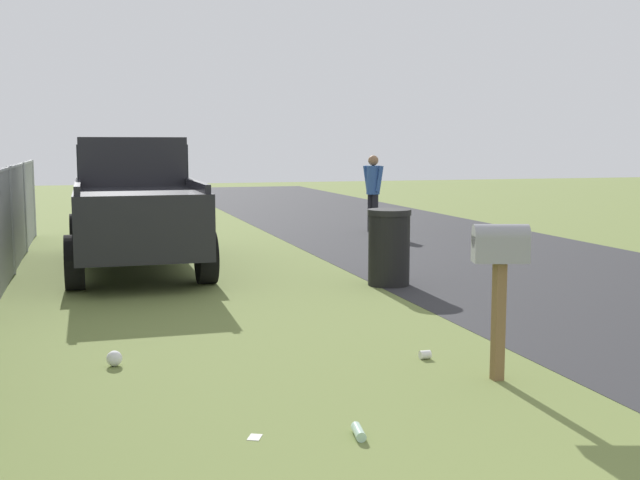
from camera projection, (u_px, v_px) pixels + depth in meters
name	position (u px, v px, depth m)	size (l,w,h in m)	color
mailbox	(500.00, 257.00, 6.51)	(0.32, 0.49, 1.32)	brown
pickup_truck	(133.00, 199.00, 12.64)	(5.15, 2.07, 2.09)	black
trash_bin	(389.00, 247.00, 11.04)	(0.61, 0.61, 1.08)	black
pedestrian	(373.00, 188.00, 17.71)	(0.45, 0.35, 1.74)	black
litter_cup_far_scatter	(425.00, 355.00, 7.27)	(0.08, 0.08, 0.10)	white
litter_bag_midfield_b	(114.00, 358.00, 7.03)	(0.14, 0.14, 0.14)	silver
litter_wrapper_near_hydrant	(255.00, 437.00, 5.32)	(0.12, 0.08, 0.01)	silver
litter_bottle_by_mailbox	(358.00, 432.00, 5.33)	(0.07, 0.07, 0.22)	#B2D8BF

